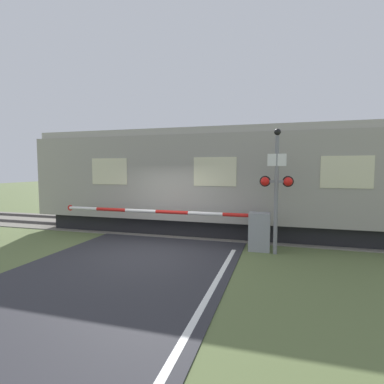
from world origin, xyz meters
name	(u,v)px	position (x,y,z in m)	size (l,w,h in m)	color
ground_plane	(148,254)	(0.00, 0.00, 0.00)	(80.00, 80.00, 0.00)	#5B6B3D
track_bed	(186,229)	(0.00, 3.50, 0.02)	(36.00, 3.20, 0.13)	slate
train	(223,181)	(1.47, 3.50, 1.92)	(14.03, 3.08, 3.76)	black
crossing_barrier	(236,227)	(2.28, 1.21, 0.66)	(6.86, 0.44, 1.11)	gray
signal_post	(276,184)	(3.41, 0.98, 1.97)	(0.91, 0.26, 3.46)	gray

